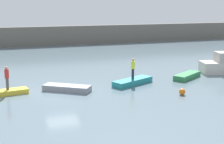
# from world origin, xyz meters

# --- Properties ---
(ground_plane) EXTENTS (120.00, 120.00, 0.00)m
(ground_plane) POSITION_xyz_m (0.00, 0.00, 0.00)
(ground_plane) COLOR slate
(embankment_wall) EXTENTS (80.00, 1.20, 3.09)m
(embankment_wall) POSITION_xyz_m (0.00, 28.33, 1.55)
(embankment_wall) COLOR #666056
(embankment_wall) RESTS_ON ground_plane
(rowboat_yellow) EXTENTS (3.06, 1.47, 0.36)m
(rowboat_yellow) POSITION_xyz_m (-4.01, 0.50, 0.18)
(rowboat_yellow) COLOR gold
(rowboat_yellow) RESTS_ON ground_plane
(rowboat_grey) EXTENTS (3.75, 3.08, 0.46)m
(rowboat_grey) POSITION_xyz_m (0.41, 0.02, 0.23)
(rowboat_grey) COLOR gray
(rowboat_grey) RESTS_ON ground_plane
(rowboat_teal) EXTENTS (4.02, 2.70, 0.48)m
(rowboat_teal) POSITION_xyz_m (6.12, 0.28, 0.24)
(rowboat_teal) COLOR teal
(rowboat_teal) RESTS_ON ground_plane
(rowboat_green) EXTENTS (3.45, 2.73, 0.47)m
(rowboat_green) POSITION_xyz_m (11.72, 0.77, 0.23)
(rowboat_green) COLOR #2D7F47
(rowboat_green) RESTS_ON ground_plane
(person_hiviz_shirt) EXTENTS (0.32, 0.32, 1.77)m
(person_hiviz_shirt) POSITION_xyz_m (6.12, 0.28, 1.48)
(person_hiviz_shirt) COLOR #232838
(person_hiviz_shirt) RESTS_ON rowboat_teal
(person_red_shirt) EXTENTS (0.32, 0.32, 1.82)m
(person_red_shirt) POSITION_xyz_m (-4.01, 0.50, 1.38)
(person_red_shirt) COLOR #4C4C56
(person_red_shirt) RESTS_ON rowboat_yellow
(mooring_buoy) EXTENTS (0.49, 0.49, 0.49)m
(mooring_buoy) POSITION_xyz_m (8.43, -3.88, 0.24)
(mooring_buoy) COLOR orange
(mooring_buoy) RESTS_ON ground_plane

